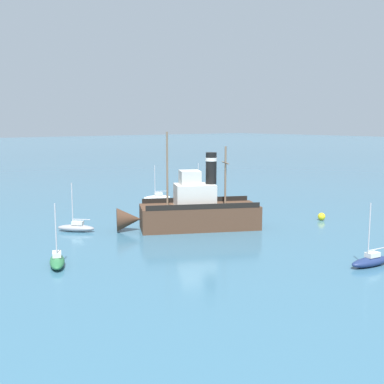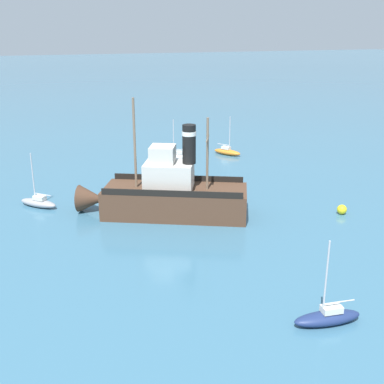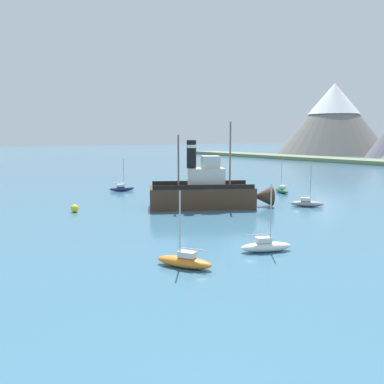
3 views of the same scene
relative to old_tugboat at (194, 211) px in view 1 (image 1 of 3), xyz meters
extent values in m
plane|color=#38667F|center=(0.88, 0.08, -1.83)|extent=(600.00, 600.00, 0.00)
cube|color=#4C3323|center=(-0.29, -0.54, -0.63)|extent=(9.57, 12.65, 2.40)
cone|color=#4C3323|center=(3.13, 5.79, -0.63)|extent=(3.21, 3.23, 2.35)
cube|color=beige|center=(-0.05, -0.10, 1.67)|extent=(4.54, 4.95, 2.20)
cube|color=beige|center=(0.18, 0.34, 3.47)|extent=(2.89, 2.81, 1.40)
cylinder|color=black|center=(-0.86, -1.60, 4.37)|extent=(1.10, 1.10, 3.20)
cylinder|color=silver|center=(-0.86, -1.60, 5.27)|extent=(1.16, 1.16, 0.35)
cylinder|color=#75604C|center=(1.28, 2.36, 4.32)|extent=(0.20, 0.20, 7.50)
cylinder|color=#75604C|center=(-1.58, -2.92, 3.57)|extent=(0.20, 0.20, 6.00)
cylinder|color=#75604C|center=(-1.58, -2.92, 4.89)|extent=(2.34, 1.34, 0.12)
cube|color=black|center=(-2.19, 0.48, 0.82)|extent=(5.52, 10.09, 0.50)
cube|color=black|center=(1.60, -1.57, 0.82)|extent=(5.52, 10.09, 0.50)
ellipsoid|color=#286B3D|center=(-3.61, 16.25, -1.48)|extent=(3.93, 2.51, 0.70)
cube|color=silver|center=(-3.42, 16.17, -0.95)|extent=(1.26, 1.02, 0.36)
cylinder|color=#B7B7BC|center=(-3.88, 16.37, 0.97)|extent=(0.10, 0.10, 4.20)
cylinder|color=#B7B7BC|center=(-3.06, 16.01, -0.58)|extent=(1.69, 0.78, 0.08)
ellipsoid|color=orange|center=(16.84, -14.12, -1.48)|extent=(3.83, 2.88, 0.70)
cube|color=silver|center=(17.01, -14.01, -0.95)|extent=(1.27, 1.11, 0.36)
cylinder|color=#B7B7BC|center=(16.58, -14.27, 0.97)|extent=(0.10, 0.10, 4.20)
cylinder|color=#B7B7BC|center=(17.35, -13.81, -0.58)|extent=(1.59, 0.99, 0.08)
ellipsoid|color=navy|center=(-18.53, -2.31, -1.48)|extent=(1.70, 3.93, 0.70)
cube|color=silver|center=(-18.56, -2.51, -0.95)|extent=(0.81, 1.19, 0.36)
cylinder|color=#B7B7BC|center=(-18.48, -2.02, 0.97)|extent=(0.10, 0.10, 4.20)
cylinder|color=#B7B7BC|center=(-18.63, -2.91, -0.58)|extent=(0.37, 1.79, 0.08)
ellipsoid|color=white|center=(17.17, -7.30, -1.48)|extent=(2.48, 3.93, 0.70)
cube|color=silver|center=(17.09, -7.48, -0.95)|extent=(1.01, 1.26, 0.36)
cylinder|color=#B7B7BC|center=(17.29, -7.02, 0.97)|extent=(0.10, 0.10, 4.20)
cylinder|color=#B7B7BC|center=(16.94, -7.85, -0.58)|extent=(0.77, 1.69, 0.08)
ellipsoid|color=gray|center=(6.29, 10.04, -1.48)|extent=(3.53, 3.39, 0.70)
cube|color=silver|center=(6.14, 9.90, -0.95)|extent=(1.24, 1.22, 0.36)
cylinder|color=#B7B7BC|center=(6.51, 10.24, 0.97)|extent=(0.10, 0.10, 4.20)
cylinder|color=#B7B7BC|center=(5.85, 9.63, -0.58)|extent=(1.37, 1.28, 0.08)
sphere|color=yellow|center=(-5.63, -13.80, -1.41)|extent=(0.83, 0.83, 0.83)
camera|label=1|loc=(-37.63, 30.36, 9.05)|focal=45.00mm
camera|label=2|loc=(-36.24, 12.96, 13.11)|focal=45.00mm
camera|label=3|loc=(37.71, -27.69, 6.46)|focal=38.00mm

